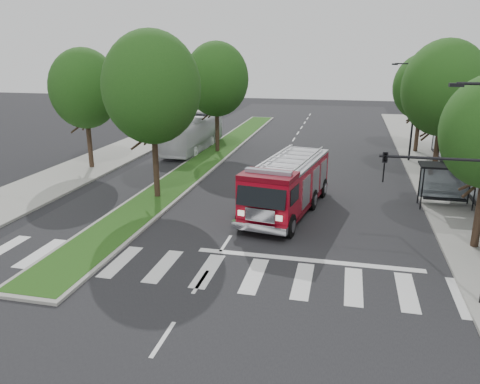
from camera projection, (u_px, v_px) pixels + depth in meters
The scene contains 14 objects.
ground at pixel (226, 243), 22.52m from camera, with size 140.00×140.00×0.00m, color black.
sidewalk_right at pixel (460, 198), 29.14m from camera, with size 5.00×80.00×0.15m, color gray.
sidewalk_left at pixel (72, 174), 34.94m from camera, with size 5.00×80.00×0.15m, color gray.
median at pixel (211, 156), 40.57m from camera, with size 3.00×50.00×0.15m.
bus_shelter at pixel (447, 174), 27.12m from camera, with size 3.20×1.60×2.61m.
tree_right_mid at pixel (444, 88), 31.22m from camera, with size 5.60×5.60×9.72m.
tree_right_far at pixel (422, 87), 40.73m from camera, with size 5.00×5.00×8.73m.
tree_median_near at pixel (152, 88), 27.42m from camera, with size 5.80×5.80×10.16m.
tree_median_far at pixel (216, 79), 40.57m from camera, with size 5.60×5.60×9.72m.
tree_left_mid at pixel (84, 89), 34.92m from camera, with size 5.20×5.20×9.16m.
streetlight_right_near at pixel (473, 181), 15.84m from camera, with size 4.08×0.22×8.00m.
streetlight_right_far at pixel (412, 108), 37.64m from camera, with size 2.11×0.20×8.00m.
fire_engine at pixel (287, 186), 26.51m from camera, with size 4.28×9.72×3.26m.
city_bus at pixel (193, 134), 43.15m from camera, with size 2.54×10.84×3.02m, color silver.
Camera 1 is at (5.34, -20.14, 8.94)m, focal length 35.00 mm.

